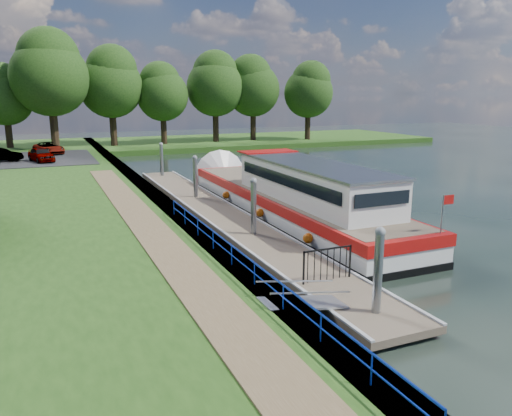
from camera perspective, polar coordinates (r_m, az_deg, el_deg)
name	(u,v)px	position (r m, az deg, el deg)	size (l,w,h in m)	color
ground	(365,318)	(15.67, 12.32, -12.15)	(160.00, 160.00, 0.00)	black
bank_edge	(164,209)	(27.76, -10.44, -0.14)	(1.10, 90.00, 0.78)	#473D2D
far_bank	(208,142)	(66.93, -5.52, 7.50)	(60.00, 18.00, 0.60)	#204213
footpath	(159,239)	(20.65, -11.04, -3.52)	(1.60, 40.00, 0.05)	brown
carpark	(11,160)	(49.80, -26.23, 4.96)	(14.00, 12.00, 0.06)	black
blue_fence	(242,258)	(16.38, -1.57, -5.77)	(0.04, 18.04, 0.72)	#0C2DBF
pontoon	(220,216)	(26.62, -4.09, -0.97)	(2.50, 30.00, 0.56)	brown
mooring_piles	(220,196)	(26.38, -4.13, 1.34)	(0.30, 27.30, 3.55)	gray
gangway	(303,302)	(14.87, 5.39, -10.65)	(2.58, 1.00, 0.92)	#A5A8AD
gate_panel	(327,260)	(16.93, 8.17, -5.85)	(1.85, 0.05, 1.15)	black
barge	(285,196)	(27.40, 3.29, 1.38)	(4.36, 21.15, 4.78)	black
horizon_trees	(100,81)	(60.50, -17.38, 13.67)	(54.38, 10.03, 12.87)	#332316
car_a	(41,154)	(47.10, -23.35, 5.65)	(1.46, 3.63, 1.24)	#999999
car_b	(1,155)	(48.62, -27.17, 5.42)	(1.21, 3.47, 1.14)	#999999
car_d	(49,148)	(52.82, -22.59, 6.34)	(1.89, 4.11, 1.14)	#999999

